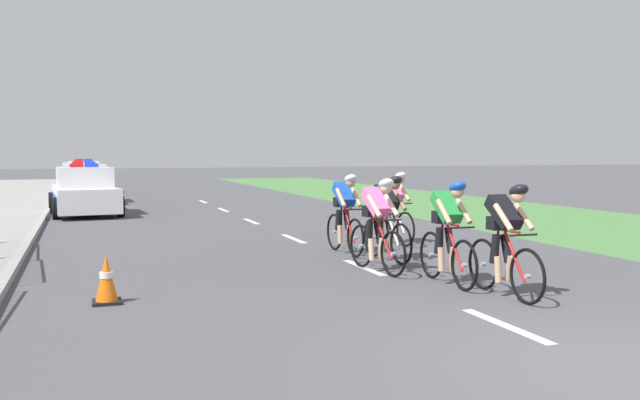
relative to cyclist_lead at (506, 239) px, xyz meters
The scene contains 15 objects.
ground_plane 3.08m from the cyclist_lead, 107.09° to the right, with size 160.00×160.00×0.00m, color #4C4C51.
kerb_edge 12.88m from the cyclist_lead, 119.88° to the left, with size 0.16×60.00×0.13m, color #9E9E99.
grass_verge 13.42m from the cyclist_lead, 56.33° to the left, with size 7.00×60.00×0.01m, color #4C7F42.
lane_markings_centre 6.83m from the cyclist_lead, 97.42° to the left, with size 0.14×25.60×0.01m.
cyclist_lead is the anchor object (origin of this frame).
cyclist_second 1.04m from the cyclist_lead, 106.32° to the left, with size 0.42×1.72×1.56m.
cyclist_third 2.42m from the cyclist_lead, 110.36° to the left, with size 0.45×1.72×1.56m.
cyclist_fourth 3.25m from the cyclist_lead, 93.57° to the left, with size 0.44×1.72×1.56m.
cyclist_fifth 4.32m from the cyclist_lead, 98.08° to the left, with size 0.42×1.72×1.56m.
cyclist_sixth 5.33m from the cyclist_lead, 80.32° to the left, with size 0.44×1.72×1.56m.
police_car_nearest 15.51m from the cyclist_lead, 109.88° to the left, with size 2.26×4.52×1.59m.
police_car_second 20.61m from the cyclist_lead, 104.84° to the left, with size 2.09×4.45×1.59m.
police_car_third 26.26m from the cyclist_lead, 101.60° to the left, with size 2.31×4.55×1.59m.
police_car_furthest 31.08m from the cyclist_lead, 99.78° to the left, with size 2.03×4.42×1.59m.
traffic_cone_near 5.25m from the cyclist_lead, 164.74° to the left, with size 0.36×0.36×0.64m.
Camera 1 is at (-4.42, -4.66, 1.94)m, focal length 37.52 mm.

